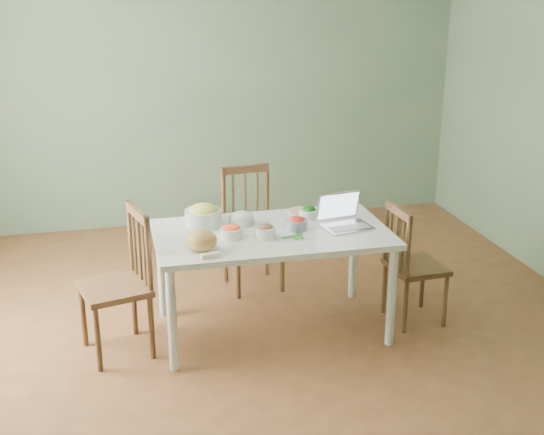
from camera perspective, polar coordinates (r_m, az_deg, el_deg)
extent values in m
cube|color=brown|center=(5.05, -0.80, -9.39)|extent=(5.00, 5.00, 0.00)
cube|color=#687D5C|center=(6.99, -5.34, 10.31)|extent=(5.00, 0.00, 2.70)
cube|color=#687D5C|center=(2.33, 12.57, -8.62)|extent=(5.00, 0.00, 2.70)
ellipsoid|color=#A48248|center=(4.51, -5.70, -1.84)|extent=(0.25, 0.25, 0.13)
cube|color=beige|center=(4.40, -4.97, -3.04)|extent=(0.12, 0.06, 0.03)
cylinder|color=tan|center=(5.21, 2.31, 0.50)|extent=(0.19, 0.19, 0.02)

